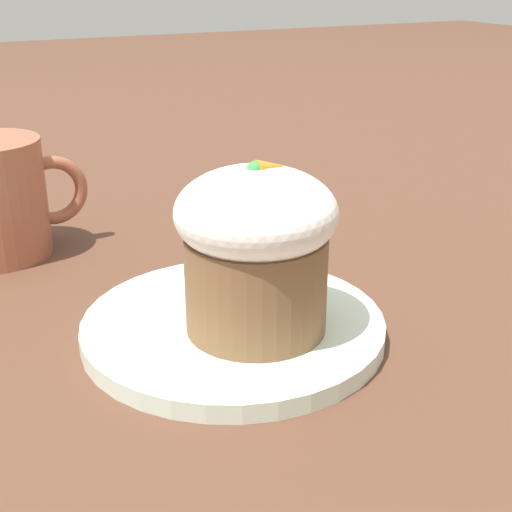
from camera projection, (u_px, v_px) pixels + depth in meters
ground_plane at (233, 335)px, 0.48m from camera, size 4.00×4.00×0.00m
dessert_plate at (233, 327)px, 0.48m from camera, size 0.20×0.20×0.01m
carrot_cake at (256, 247)px, 0.45m from camera, size 0.10×0.10×0.11m
spoon at (238, 315)px, 0.48m from camera, size 0.04×0.13×0.01m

